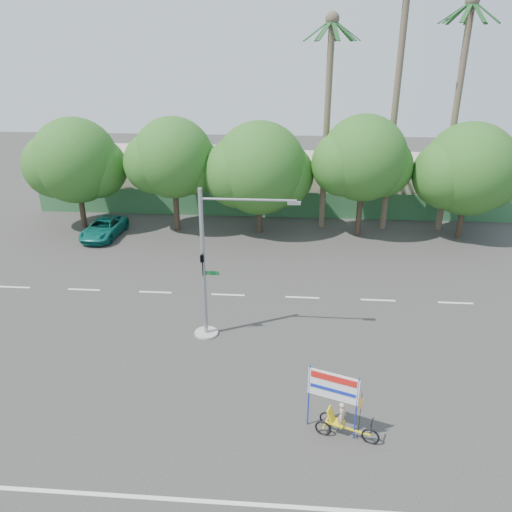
{
  "coord_description": "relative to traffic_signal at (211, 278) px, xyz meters",
  "views": [
    {
      "loc": [
        1.36,
        -15.78,
        12.44
      ],
      "look_at": [
        -0.27,
        5.25,
        3.5
      ],
      "focal_mm": 35.0,
      "sensor_mm": 36.0,
      "label": 1
    }
  ],
  "objects": [
    {
      "name": "ground",
      "position": [
        2.2,
        -3.98,
        -2.92
      ],
      "size": [
        120.0,
        120.0,
        0.0
      ],
      "primitive_type": "plane",
      "color": "#33302D",
      "rests_on": "ground"
    },
    {
      "name": "fence",
      "position": [
        2.2,
        17.52,
        -1.92
      ],
      "size": [
        38.0,
        0.08,
        2.0
      ],
      "primitive_type": "cube",
      "color": "#336B3D",
      "rests_on": "ground"
    },
    {
      "name": "building_left",
      "position": [
        -7.8,
        22.02,
        -0.92
      ],
      "size": [
        12.0,
        8.0,
        4.0
      ],
      "primitive_type": "cube",
      "color": "#B4A48F",
      "rests_on": "ground"
    },
    {
      "name": "building_right",
      "position": [
        10.2,
        22.02,
        -1.12
      ],
      "size": [
        14.0,
        8.0,
        3.6
      ],
      "primitive_type": "cube",
      "color": "#B4A48F",
      "rests_on": "ground"
    },
    {
      "name": "tree_far_left",
      "position": [
        -11.85,
        14.02,
        1.84
      ],
      "size": [
        7.14,
        6.0,
        7.96
      ],
      "color": "#473828",
      "rests_on": "ground"
    },
    {
      "name": "tree_left",
      "position": [
        -4.85,
        14.02,
        2.14
      ],
      "size": [
        6.66,
        5.6,
        8.07
      ],
      "color": "#473828",
      "rests_on": "ground"
    },
    {
      "name": "tree_center",
      "position": [
        1.14,
        14.02,
        1.55
      ],
      "size": [
        7.62,
        6.4,
        7.85
      ],
      "color": "#473828",
      "rests_on": "ground"
    },
    {
      "name": "tree_right",
      "position": [
        8.15,
        14.02,
        2.32
      ],
      "size": [
        6.9,
        5.8,
        8.36
      ],
      "color": "#473828",
      "rests_on": "ground"
    },
    {
      "name": "tree_far_right",
      "position": [
        15.15,
        14.02,
        1.73
      ],
      "size": [
        7.38,
        6.2,
        7.94
      ],
      "color": "#473828",
      "rests_on": "ground"
    },
    {
      "name": "palm_tall",
      "position": [
        10.2,
        15.52,
        7.55
      ],
      "size": [
        3.73,
        3.79,
        17.45
      ],
      "color": "#70604C",
      "rests_on": "ground"
    },
    {
      "name": "palm_mid",
      "position": [
        14.2,
        15.52,
        6.48
      ],
      "size": [
        3.73,
        3.79,
        15.45
      ],
      "color": "#70604C",
      "rests_on": "ground"
    },
    {
      "name": "palm_short",
      "position": [
        5.7,
        15.52,
        5.94
      ],
      "size": [
        3.73,
        3.79,
        14.45
      ],
      "color": "#70604C",
      "rests_on": "ground"
    },
    {
      "name": "traffic_signal",
      "position": [
        0.0,
        0.0,
        0.0
      ],
      "size": [
        4.72,
        1.1,
        7.0
      ],
      "color": "gray",
      "rests_on": "ground"
    },
    {
      "name": "trike_billboard",
      "position": [
        5.31,
        -6.04,
        -1.9
      ],
      "size": [
        2.45,
        1.11,
        2.54
      ],
      "rotation": [
        0.0,
        0.0,
        -0.35
      ],
      "color": "black",
      "rests_on": "ground"
    },
    {
      "name": "pickup_truck",
      "position": [
        -9.59,
        12.16,
        -2.28
      ],
      "size": [
        2.38,
        4.73,
        1.28
      ],
      "primitive_type": "imported",
      "rotation": [
        0.0,
        0.0,
        -0.06
      ],
      "color": "#0E675D",
      "rests_on": "ground"
    }
  ]
}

